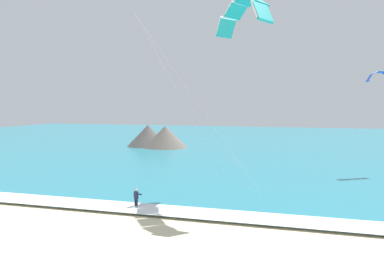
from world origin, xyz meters
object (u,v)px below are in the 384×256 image
kite_primary (244,11)px  kite_distant (381,75)px  surfboard (136,209)px  kitesurfer (136,197)px

kite_primary → kite_distant: kite_primary is taller
surfboard → kitesurfer: bearing=67.0°
kitesurfer → kite_primary: 18.19m
kite_distant → kite_primary: bearing=-127.0°
kite_primary → kite_distant: 22.82m
surfboard → kite_primary: bearing=36.7°
surfboard → kitesurfer: size_ratio=0.86×
kitesurfer → kite_distant: (21.07, 23.53, 10.95)m
kitesurfer → kite_distant: kite_distant is taller
surfboard → kite_distant: bearing=48.2°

